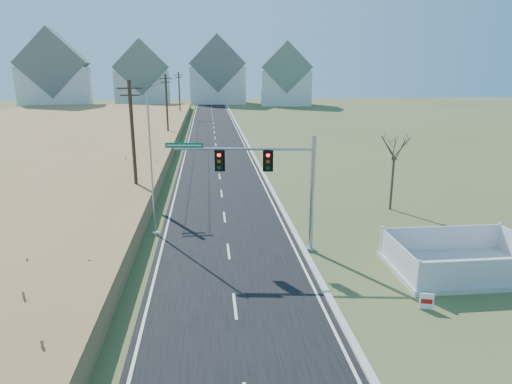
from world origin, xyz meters
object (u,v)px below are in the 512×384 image
object	(u,v)px
traffic_signal_mast	(278,180)
open_sign	(427,301)
bare_tree	(395,146)
flagpole	(152,180)
fence_enclosure	(461,266)

from	to	relation	value
traffic_signal_mast	open_sign	bearing A→B (deg)	-45.52
traffic_signal_mast	bare_tree	size ratio (longest dim) A/B	1.42
flagpole	bare_tree	xyz separation A→B (m)	(16.22, 3.48, 1.15)
open_sign	flagpole	xyz separation A→B (m)	(-12.30, 10.24, 3.04)
fence_enclosure	flagpole	world-z (taller)	flagpole
traffic_signal_mast	flagpole	distance (m)	7.77
traffic_signal_mast	open_sign	xyz separation A→B (m)	(5.26, -7.01, -3.65)
traffic_signal_mast	flagpole	world-z (taller)	flagpole
traffic_signal_mast	fence_enclosure	distance (m)	10.16
flagpole	bare_tree	size ratio (longest dim) A/B	1.51
open_sign	flagpole	world-z (taller)	flagpole
traffic_signal_mast	open_sign	size ratio (longest dim) A/B	11.30
fence_enclosure	open_sign	xyz separation A→B (m)	(-3.47, -3.39, 0.08)
open_sign	bare_tree	size ratio (longest dim) A/B	0.13
fence_enclosure	flagpole	size ratio (longest dim) A/B	0.81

